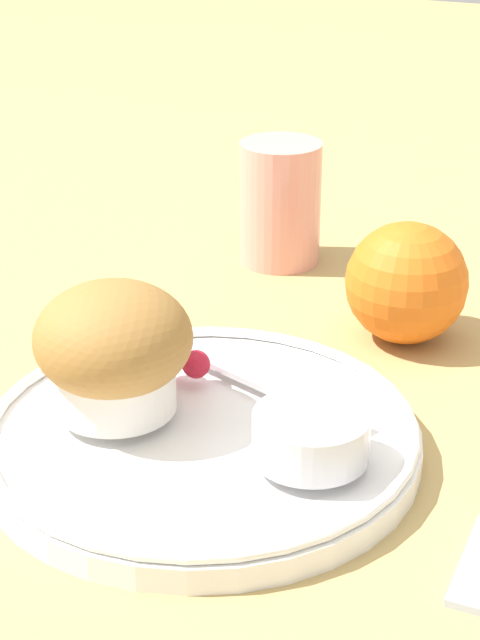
% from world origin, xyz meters
% --- Properties ---
extents(ground_plane, '(3.00, 3.00, 0.00)m').
position_xyz_m(ground_plane, '(0.00, 0.00, 0.00)').
color(ground_plane, tan).
extents(plate, '(0.23, 0.23, 0.02)m').
position_xyz_m(plate, '(-0.01, -0.01, 0.01)').
color(plate, white).
rests_on(plate, ground_plane).
extents(muffin, '(0.08, 0.08, 0.07)m').
position_xyz_m(muffin, '(-0.06, -0.01, 0.06)').
color(muffin, silver).
rests_on(muffin, plate).
extents(cream_ramekin, '(0.06, 0.06, 0.02)m').
position_xyz_m(cream_ramekin, '(0.05, -0.02, 0.03)').
color(cream_ramekin, silver).
rests_on(cream_ramekin, plate).
extents(berry_pair, '(0.03, 0.02, 0.02)m').
position_xyz_m(berry_pair, '(-0.04, 0.03, 0.03)').
color(berry_pair, '#B7192D').
rests_on(berry_pair, plate).
extents(butter_knife, '(0.15, 0.06, 0.00)m').
position_xyz_m(butter_knife, '(-0.01, 0.04, 0.02)').
color(butter_knife, silver).
rests_on(butter_knife, plate).
extents(orange_fruit, '(0.08, 0.08, 0.08)m').
position_xyz_m(orange_fruit, '(0.05, 0.17, 0.04)').
color(orange_fruit, orange).
rests_on(orange_fruit, ground_plane).
extents(juice_glass, '(0.06, 0.06, 0.09)m').
position_xyz_m(juice_glass, '(-0.07, 0.26, 0.05)').
color(juice_glass, '#E5998C').
rests_on(juice_glass, ground_plane).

